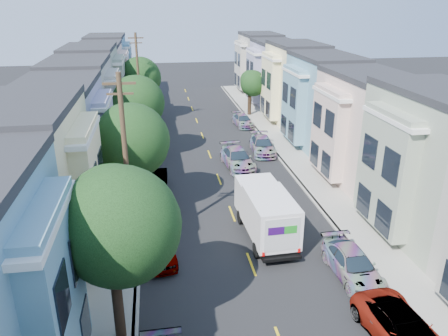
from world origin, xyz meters
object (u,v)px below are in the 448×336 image
at_px(lead_sedan, 237,158).
at_px(parked_right_c, 262,145).
at_px(tree_far_r, 252,84).
at_px(utility_pole_near, 127,169).
at_px(parked_left_c, 159,247).
at_px(parked_left_d, 156,182).
at_px(parked_right_a, 404,332).
at_px(tree_c, 130,141).
at_px(tree_b, 118,227).
at_px(tree_d, 136,103).
at_px(parked_right_b, 353,265).
at_px(parked_right_d, 243,121).
at_px(tree_e, 139,78).
at_px(utility_pole_far, 139,81).
at_px(fedex_truck, 266,212).

height_order(lead_sedan, parked_right_c, lead_sedan).
height_order(tree_far_r, utility_pole_near, utility_pole_near).
relative_size(parked_left_c, parked_left_d, 1.07).
height_order(utility_pole_near, parked_right_a, utility_pole_near).
bearing_deg(tree_c, tree_b, -90.00).
distance_m(tree_d, parked_right_b, 23.02).
bearing_deg(parked_right_d, tree_e, 155.11).
bearing_deg(tree_e, parked_right_d, -20.04).
xyz_separation_m(parked_right_b, parked_right_d, (0.00, 28.79, -0.07)).
relative_size(tree_c, parked_right_b, 1.64).
distance_m(lead_sedan, parked_left_c, 14.79).
bearing_deg(tree_c, tree_e, 90.00).
relative_size(parked_left_d, parked_right_d, 1.01).
bearing_deg(tree_d, parked_left_c, -85.11).
xyz_separation_m(tree_b, parked_left_d, (1.40, 15.10, -4.65)).
xyz_separation_m(tree_b, parked_right_d, (11.20, 31.47, -4.72)).
bearing_deg(utility_pole_near, tree_e, 90.00).
height_order(tree_far_r, parked_left_c, tree_far_r).
bearing_deg(tree_c, parked_left_d, 69.71).
bearing_deg(tree_e, parked_left_d, -86.08).
relative_size(tree_b, tree_far_r, 1.41).
distance_m(tree_far_r, utility_pole_far, 13.68).
bearing_deg(parked_right_d, lead_sedan, -108.23).
relative_size(utility_pole_far, fedex_truck, 1.60).
bearing_deg(utility_pole_near, parked_right_d, 65.82).
relative_size(parked_left_d, parked_right_b, 0.91).
xyz_separation_m(utility_pole_near, parked_right_a, (11.20, -8.76, -4.44)).
bearing_deg(lead_sedan, utility_pole_far, 116.44).
bearing_deg(lead_sedan, tree_e, 111.54).
xyz_separation_m(tree_c, fedex_truck, (7.75, -4.00, -3.49)).
distance_m(parked_left_d, parked_right_c, 12.12).
bearing_deg(parked_left_c, parked_right_d, 64.13).
bearing_deg(parked_right_b, lead_sedan, 98.35).
height_order(parked_left_d, parked_right_c, parked_right_c).
bearing_deg(fedex_truck, tree_e, 103.16).
relative_size(utility_pole_far, parked_left_d, 2.39).
bearing_deg(tree_d, parked_right_d, 39.30).
bearing_deg(parked_right_b, utility_pole_far, 108.67).
distance_m(parked_right_a, parked_right_b, 4.91).
bearing_deg(lead_sedan, tree_b, -118.40).
xyz_separation_m(tree_c, tree_e, (0.00, 24.25, -0.19)).
xyz_separation_m(lead_sedan, parked_right_a, (2.96, -21.27, -0.06)).
relative_size(parked_left_d, parked_right_a, 0.82).
height_order(tree_far_r, parked_right_a, tree_far_r).
xyz_separation_m(utility_pole_near, parked_left_d, (1.40, 8.57, -4.46)).
relative_size(lead_sedan, parked_left_d, 1.23).
relative_size(tree_d, tree_e, 1.01).
bearing_deg(parked_right_d, utility_pole_far, 169.76).
bearing_deg(lead_sedan, parked_right_d, 71.64).
bearing_deg(utility_pole_far, fedex_truck, -72.93).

